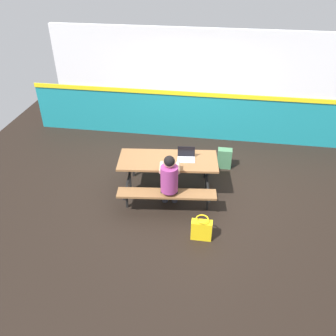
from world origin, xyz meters
TOP-DOWN VIEW (x-y plane):
  - ground_plane at (0.00, 0.00)m, footprint 10.00×10.00m
  - accent_backdrop at (0.00, 2.34)m, footprint 8.00×0.14m
  - picnic_table_main at (-0.31, 0.00)m, footprint 1.91×1.74m
  - student_nearer at (-0.20, -0.55)m, footprint 0.39×0.54m
  - laptop_silver at (0.02, 0.08)m, footprint 0.34×0.26m
  - backpack_dark at (0.76, 1.05)m, footprint 0.30×0.22m
  - tote_bag_bright at (0.43, -1.18)m, footprint 0.34×0.21m

SIDE VIEW (x-z plane):
  - ground_plane at x=0.00m, z-range -0.02..0.00m
  - tote_bag_bright at x=0.43m, z-range -0.02..0.41m
  - backpack_dark at x=0.76m, z-range 0.00..0.44m
  - picnic_table_main at x=-0.31m, z-range 0.20..0.94m
  - student_nearer at x=-0.20m, z-range 0.10..1.31m
  - laptop_silver at x=0.02m, z-range 0.67..0.90m
  - accent_backdrop at x=0.00m, z-range -0.05..2.55m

